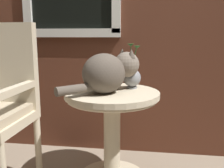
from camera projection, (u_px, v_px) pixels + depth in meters
wicker_side_table at (112, 121)px, 1.67m from camera, size 0.62×0.62×0.64m
cat at (108, 72)px, 1.58m from camera, size 0.47×0.46×0.28m
pewter_vase_with_ivy at (132, 76)px, 1.71m from camera, size 0.12×0.12×0.31m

